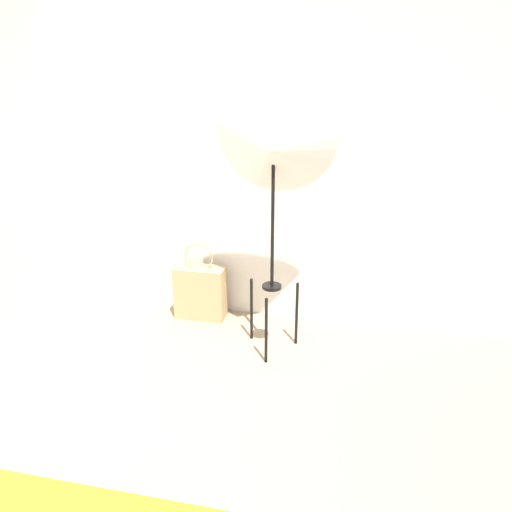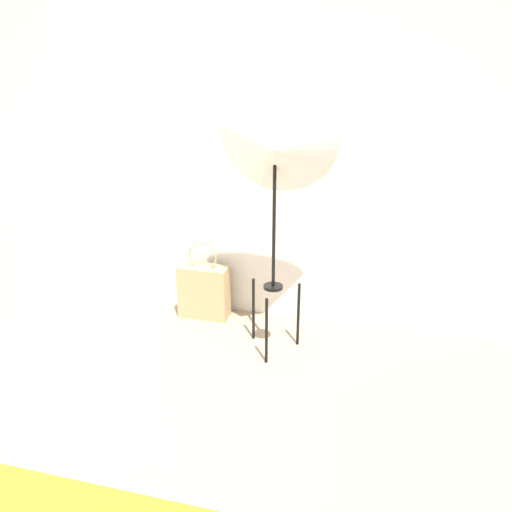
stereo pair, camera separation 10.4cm
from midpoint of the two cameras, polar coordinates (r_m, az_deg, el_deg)
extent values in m
cube|color=silver|center=(3.62, -4.97, 12.74)|extent=(8.00, 0.05, 2.60)
cylinder|color=black|center=(3.21, 0.23, -8.57)|extent=(0.02, 0.02, 0.46)
cylinder|color=black|center=(3.48, -1.38, -6.12)|extent=(0.02, 0.02, 0.46)
cylinder|color=black|center=(3.43, 3.79, -6.62)|extent=(0.02, 0.02, 0.46)
cylinder|color=black|center=(3.27, 0.90, -3.51)|extent=(0.13, 0.13, 0.02)
cylinder|color=black|center=(3.10, 0.95, 4.28)|extent=(0.02, 0.02, 0.93)
cone|color=white|center=(3.00, 1.01, 12.77)|extent=(0.75, 0.41, 0.78)
cube|color=tan|center=(3.82, -7.17, -4.16)|extent=(0.38, 0.16, 0.41)
torus|color=tan|center=(3.70, -7.37, -0.11)|extent=(0.22, 0.01, 0.22)
camera|label=1|loc=(0.05, -91.02, -0.39)|focal=35.00mm
camera|label=2|loc=(0.05, 88.98, 0.39)|focal=35.00mm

